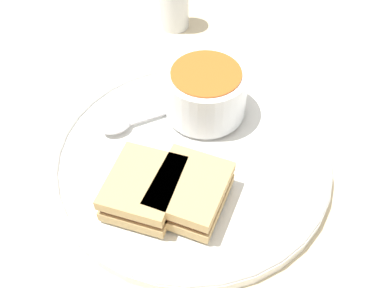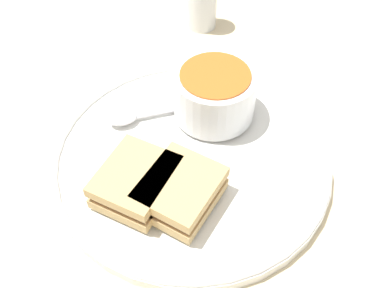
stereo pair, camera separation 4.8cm
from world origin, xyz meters
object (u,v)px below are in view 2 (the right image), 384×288
soup_bowl (214,94)px  spoon (131,117)px  sandwich_half_far (180,191)px  sandwich_half_near (136,182)px

soup_bowl → spoon: bearing=-118.9°
spoon → sandwich_half_far: size_ratio=1.19×
spoon → sandwich_half_far: bearing=101.9°
soup_bowl → sandwich_half_near: (0.05, -0.13, -0.01)m
sandwich_half_near → sandwich_half_far: same height
sandwich_half_far → sandwich_half_near: bearing=-139.7°
soup_bowl → sandwich_half_far: size_ratio=0.95×
soup_bowl → sandwich_half_far: soup_bowl is taller
spoon → sandwich_half_far: sandwich_half_far is taller
soup_bowl → sandwich_half_near: bearing=-71.2°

